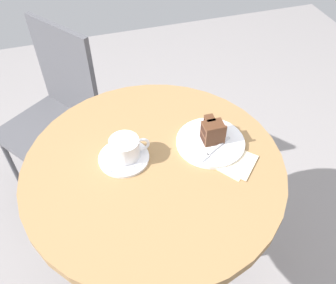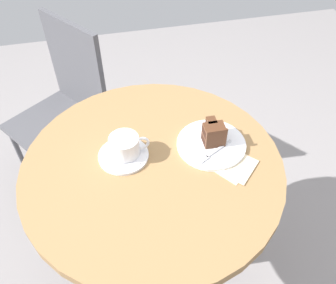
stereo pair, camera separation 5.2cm
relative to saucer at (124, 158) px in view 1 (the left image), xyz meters
name	(u,v)px [view 1 (the left image)]	position (x,y,z in m)	size (l,w,h in m)	color
ground_plane	(158,272)	(0.08, -0.05, -0.77)	(4.40, 4.40, 0.01)	gray
cafe_table	(155,188)	(0.08, -0.05, -0.13)	(0.80, 0.80, 0.76)	olive
saucer	(124,158)	(0.00, 0.00, 0.00)	(0.16, 0.16, 0.01)	white
coffee_cup	(125,148)	(0.01, 0.00, 0.04)	(0.12, 0.09, 0.07)	white
teaspoon	(118,168)	(-0.03, -0.04, 0.01)	(0.11, 0.02, 0.00)	silver
cake_plate	(210,142)	(0.28, -0.01, 0.00)	(0.22, 0.22, 0.01)	white
cake_slice	(212,131)	(0.29, -0.01, 0.04)	(0.07, 0.08, 0.07)	black
fork	(211,151)	(0.26, -0.06, 0.01)	(0.13, 0.08, 0.00)	silver
napkin	(233,161)	(0.32, -0.11, 0.00)	(0.17, 0.18, 0.00)	beige
cafe_chair	(58,105)	(-0.20, 0.63, -0.25)	(0.53, 0.53, 0.88)	#4C4C51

